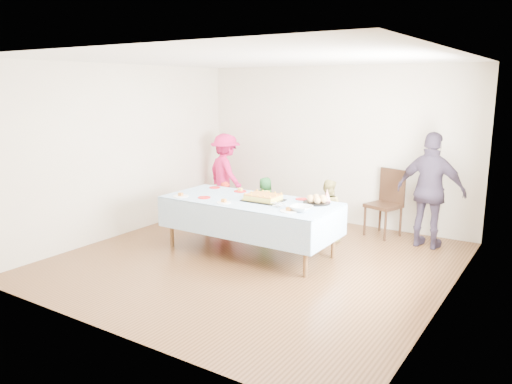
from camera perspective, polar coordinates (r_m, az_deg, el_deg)
ground at (r=6.96m, az=-0.09°, el=-7.81°), size 5.00×5.00×0.00m
room_walls at (r=6.55m, az=0.32°, el=6.85°), size 5.04×5.04×2.72m
party_table at (r=7.09m, az=-0.73°, el=-1.32°), size 2.50×1.10×0.78m
birthday_cake at (r=7.00m, az=0.83°, el=-0.66°), size 0.53×0.41×0.09m
rolls_tray at (r=6.89m, az=6.95°, el=-0.92°), size 0.38×0.38×0.11m
punch_bowl at (r=6.45m, az=5.17°, el=-1.89°), size 0.29×0.29×0.07m
party_hat at (r=6.98m, az=8.12°, el=-0.40°), size 0.11×0.11×0.19m
fork_pile at (r=6.66m, az=2.60°, el=-1.44°), size 0.24×0.18×0.07m
plate_red_far_a at (r=7.92m, az=-4.74°, el=0.52°), size 0.17×0.17×0.01m
plate_red_far_b at (r=7.62m, az=-1.82°, el=0.08°), size 0.19×0.19×0.01m
plate_red_far_c at (r=7.41m, az=1.26°, el=-0.25°), size 0.20×0.20×0.01m
plate_red_far_d at (r=7.12m, az=5.21°, el=-0.80°), size 0.17×0.17×0.01m
plate_red_near at (r=7.23m, az=-5.94°, el=-0.63°), size 0.18×0.18×0.01m
plate_white_left at (r=7.36m, az=-8.60°, el=-0.47°), size 0.23×0.23×0.01m
plate_white_mid at (r=6.89m, az=-3.70°, el=-1.21°), size 0.20×0.20×0.01m
plate_white_right at (r=6.43m, az=3.74°, el=-2.18°), size 0.23×0.23×0.01m
dining_chair at (r=8.24m, az=14.77°, el=-0.76°), size 0.58×0.58×1.07m
toddler_left at (r=8.18m, az=-3.47°, el=-1.70°), size 0.34×0.25×0.85m
toddler_mid at (r=8.76m, az=1.06°, el=-0.90°), size 0.42×0.30×0.80m
toddler_right at (r=7.79m, az=8.19°, el=-2.06°), size 0.47×0.37×0.96m
adult_left at (r=9.35m, az=-3.48°, el=2.09°), size 1.11×0.90×1.50m
adult_right at (r=7.73m, az=19.35°, el=0.14°), size 1.04×0.51×1.72m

